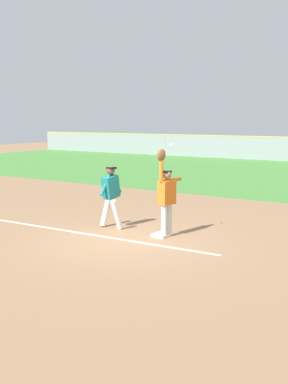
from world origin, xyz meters
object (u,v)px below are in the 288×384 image
at_px(first_base, 161,235).
at_px(runner, 111,193).
at_px(parked_car_tan, 276,148).
at_px(fielder, 166,194).
at_px(baseball, 171,145).

distance_m(first_base, runner, 1.91).
xyz_separation_m(first_base, parked_car_tan, (-5.78, 26.82, 0.63)).
xyz_separation_m(fielder, baseball, (0.05, 0.14, 1.22)).
distance_m(runner, baseball, 2.27).
bearing_deg(fielder, first_base, 35.59).
bearing_deg(baseball, first_base, -131.38).
bearing_deg(baseball, runner, -176.05).
relative_size(runner, baseball, 23.24).
xyz_separation_m(fielder, parked_car_tan, (-5.90, 26.77, -0.45)).
xyz_separation_m(first_base, runner, (-1.65, 0.07, 0.96)).
bearing_deg(first_base, baseball, 48.62).
distance_m(baseball, parked_car_tan, 27.34).
bearing_deg(parked_car_tan, runner, -87.88).
xyz_separation_m(runner, parked_car_tan, (-4.12, 26.76, -0.32)).
bearing_deg(runner, first_base, 3.16).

